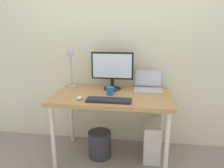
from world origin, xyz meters
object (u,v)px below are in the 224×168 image
computer_tower (152,140)px  wastebasket (100,144)px  keyboard (109,100)px  coffee_mug (110,91)px  desk (112,101)px  laptop (148,85)px  monitor (112,69)px  desk_lamp (70,58)px  mouse (80,98)px

computer_tower → wastebasket: 0.59m
keyboard → coffee_mug: (-0.02, 0.22, 0.03)m
desk → wastebasket: (-0.14, -0.01, -0.53)m
keyboard → computer_tower: 0.76m
laptop → coffee_mug: 0.47m
laptop → wastebasket: laptop is taller
laptop → keyboard: 0.60m
monitor → desk_lamp: size_ratio=0.96×
desk → monitor: size_ratio=2.60×
coffee_mug → mouse: bearing=-144.0°
wastebasket → laptop: bearing=25.0°
coffee_mug → wastebasket: bearing=-174.9°
monitor → desk_lamp: (-0.50, 0.00, 0.12)m
laptop → keyboard: (-0.38, -0.45, -0.05)m
desk → keyboard: (0.00, -0.22, 0.08)m
laptop → computer_tower: 0.62m
laptop → desk_lamp: 0.96m
mouse → wastebasket: mouse is taller
computer_tower → coffee_mug: bearing=-173.2°
coffee_mug → keyboard: bearing=-84.7°
wastebasket → computer_tower: bearing=6.4°
desk → keyboard: keyboard is taller
coffee_mug → desk: bearing=-11.2°
desk → desk_lamp: desk_lamp is taller
desk → desk_lamp: bearing=156.9°
desk → wastebasket: 0.54m
keyboard → computer_tower: bearing=31.7°
keyboard → wastebasket: (-0.14, 0.21, -0.61)m
mouse → computer_tower: size_ratio=0.21×
mouse → coffee_mug: size_ratio=0.77×
monitor → computer_tower: size_ratio=1.15×
keyboard → wastebasket: bearing=124.6°
keyboard → computer_tower: size_ratio=1.05×
desk_lamp → coffee_mug: desk_lamp is taller
keyboard → coffee_mug: bearing=95.3°
computer_tower → mouse: bearing=-160.9°
desk_lamp → mouse: (0.23, -0.42, -0.34)m
monitor → coffee_mug: monitor is taller
keyboard → monitor: bearing=93.9°
desk → mouse: 0.37m
laptop → mouse: size_ratio=3.56×
laptop → coffee_mug: bearing=-149.8°
desk → mouse: bearing=-146.2°
desk_lamp → wastebasket: desk_lamp is taller
keyboard → wastebasket: keyboard is taller
laptop → mouse: laptop is taller
keyboard → coffee_mug: size_ratio=3.77×
laptop → desk_lamp: (-0.91, -0.01, 0.30)m
coffee_mug → computer_tower: size_ratio=0.28×
desk_lamp → coffee_mug: bearing=-23.5°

